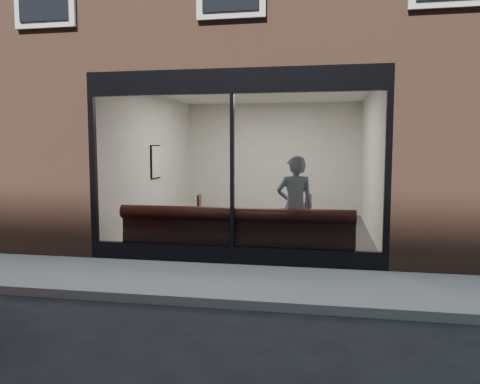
% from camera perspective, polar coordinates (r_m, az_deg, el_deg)
% --- Properties ---
extents(ground, '(120.00, 120.00, 0.00)m').
position_cam_1_polar(ground, '(5.97, -4.90, -13.52)').
color(ground, black).
rests_on(ground, ground).
extents(sidewalk_near, '(40.00, 2.00, 0.01)m').
position_cam_1_polar(sidewalk_near, '(6.89, -2.67, -10.83)').
color(sidewalk_near, gray).
rests_on(sidewalk_near, ground).
extents(kerb_near, '(40.00, 0.10, 0.12)m').
position_cam_1_polar(kerb_near, '(5.90, -5.04, -13.12)').
color(kerb_near, gray).
rests_on(kerb_near, ground).
extents(host_building_pier_left, '(2.50, 12.00, 3.20)m').
position_cam_1_polar(host_building_pier_left, '(14.43, -10.99, 4.04)').
color(host_building_pier_left, brown).
rests_on(host_building_pier_left, ground).
extents(host_building_pier_right, '(2.50, 12.00, 3.20)m').
position_cam_1_polar(host_building_pier_right, '(13.63, 19.91, 3.73)').
color(host_building_pier_right, brown).
rests_on(host_building_pier_right, ground).
extents(host_building_backfill, '(5.00, 6.00, 3.20)m').
position_cam_1_polar(host_building_backfill, '(16.51, 5.17, 4.29)').
color(host_building_backfill, brown).
rests_on(host_building_backfill, ground).
extents(cafe_floor, '(6.00, 6.00, 0.00)m').
position_cam_1_polar(cafe_floor, '(10.72, 2.17, -4.83)').
color(cafe_floor, '#2D2D30').
rests_on(cafe_floor, ground).
extents(cafe_ceiling, '(6.00, 6.00, 0.00)m').
position_cam_1_polar(cafe_ceiling, '(10.62, 2.23, 12.24)').
color(cafe_ceiling, white).
rests_on(cafe_ceiling, host_building_upper).
extents(cafe_wall_back, '(5.00, 0.00, 5.00)m').
position_cam_1_polar(cafe_wall_back, '(13.52, 4.01, 4.04)').
color(cafe_wall_back, silver).
rests_on(cafe_wall_back, ground).
extents(cafe_wall_left, '(0.00, 6.00, 6.00)m').
position_cam_1_polar(cafe_wall_left, '(11.18, -10.56, 3.65)').
color(cafe_wall_left, silver).
rests_on(cafe_wall_left, ground).
extents(cafe_wall_right, '(0.00, 6.00, 6.00)m').
position_cam_1_polar(cafe_wall_right, '(10.49, 15.81, 3.42)').
color(cafe_wall_right, silver).
rests_on(cafe_wall_right, ground).
extents(storefront_kick, '(5.00, 0.10, 0.30)m').
position_cam_1_polar(storefront_kick, '(7.85, -0.93, -7.71)').
color(storefront_kick, black).
rests_on(storefront_kick, ground).
extents(storefront_header, '(5.00, 0.10, 0.40)m').
position_cam_1_polar(storefront_header, '(7.71, -0.97, 13.38)').
color(storefront_header, black).
rests_on(storefront_header, host_building_upper).
extents(storefront_mullion, '(0.06, 0.10, 2.50)m').
position_cam_1_polar(storefront_mullion, '(7.65, -0.95, 2.56)').
color(storefront_mullion, black).
rests_on(storefront_mullion, storefront_kick).
extents(storefront_glass, '(4.80, 0.00, 4.80)m').
position_cam_1_polar(storefront_glass, '(7.62, -0.99, 2.54)').
color(storefront_glass, white).
rests_on(storefront_glass, storefront_kick).
extents(banquette, '(4.00, 0.55, 0.45)m').
position_cam_1_polar(banquette, '(8.21, -0.38, -6.57)').
color(banquette, '#361314').
rests_on(banquette, cafe_floor).
extents(person, '(0.73, 0.56, 1.80)m').
position_cam_1_polar(person, '(8.28, 6.71, -1.77)').
color(person, '#94AEC9').
rests_on(person, cafe_floor).
extents(cafe_table_left, '(0.75, 0.75, 0.04)m').
position_cam_1_polar(cafe_table_left, '(9.06, -7.16, -2.17)').
color(cafe_table_left, black).
rests_on(cafe_table_left, cafe_floor).
extents(cafe_table_right, '(0.70, 0.70, 0.04)m').
position_cam_1_polar(cafe_table_right, '(8.90, 6.29, -2.30)').
color(cafe_table_right, black).
rests_on(cafe_table_right, cafe_floor).
extents(cafe_chair_left, '(0.44, 0.44, 0.04)m').
position_cam_1_polar(cafe_chair_left, '(9.99, -6.06, -4.35)').
color(cafe_chair_left, black).
rests_on(cafe_chair_left, cafe_floor).
extents(cafe_chair_right, '(0.44, 0.44, 0.04)m').
position_cam_1_polar(cafe_chair_right, '(10.02, 7.23, -4.33)').
color(cafe_chair_right, black).
rests_on(cafe_chair_right, cafe_floor).
extents(wall_poster, '(0.02, 0.55, 0.73)m').
position_cam_1_polar(wall_poster, '(11.27, -10.17, 3.65)').
color(wall_poster, white).
rests_on(wall_poster, cafe_wall_left).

